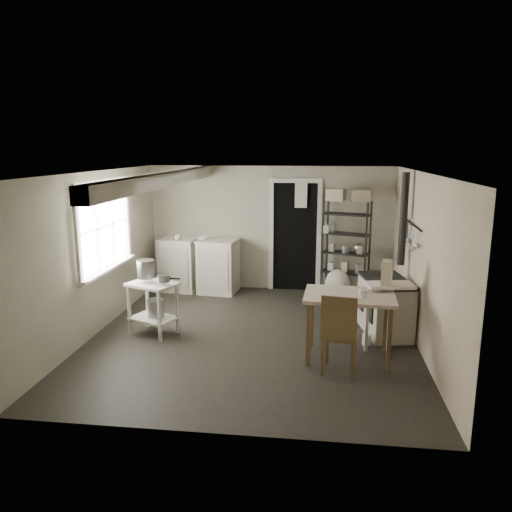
# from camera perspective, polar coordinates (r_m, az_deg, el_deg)

# --- Properties ---
(floor) EXTENTS (5.00, 5.00, 0.00)m
(floor) POSITION_cam_1_polar(r_m,az_deg,el_deg) (7.17, -0.30, -9.13)
(floor) COLOR black
(floor) RESTS_ON ground
(ceiling) EXTENTS (5.00, 5.00, 0.00)m
(ceiling) POSITION_cam_1_polar(r_m,az_deg,el_deg) (6.69, -0.33, 9.55)
(ceiling) COLOR beige
(ceiling) RESTS_ON wall_back
(wall_back) EXTENTS (4.50, 0.02, 2.30)m
(wall_back) POSITION_cam_1_polar(r_m,az_deg,el_deg) (9.28, 1.70, 3.15)
(wall_back) COLOR #AAA691
(wall_back) RESTS_ON ground
(wall_front) EXTENTS (4.50, 0.02, 2.30)m
(wall_front) POSITION_cam_1_polar(r_m,az_deg,el_deg) (4.46, -4.54, -6.93)
(wall_front) COLOR #AAA691
(wall_front) RESTS_ON ground
(wall_left) EXTENTS (0.02, 5.00, 2.30)m
(wall_left) POSITION_cam_1_polar(r_m,az_deg,el_deg) (7.47, -17.70, 0.35)
(wall_left) COLOR #AAA691
(wall_left) RESTS_ON ground
(wall_right) EXTENTS (0.02, 5.00, 2.30)m
(wall_right) POSITION_cam_1_polar(r_m,az_deg,el_deg) (6.92, 18.49, -0.61)
(wall_right) COLOR #AAA691
(wall_right) RESTS_ON ground
(window) EXTENTS (0.12, 1.76, 1.28)m
(window) POSITION_cam_1_polar(r_m,az_deg,el_deg) (7.57, -17.03, 3.25)
(window) COLOR silver
(window) RESTS_ON wall_left
(doorway) EXTENTS (0.96, 0.10, 2.08)m
(doorway) POSITION_cam_1_polar(r_m,az_deg,el_deg) (9.24, 4.46, 2.14)
(doorway) COLOR silver
(doorway) RESTS_ON ground
(ceiling_beam) EXTENTS (0.18, 5.00, 0.18)m
(ceiling_beam) POSITION_cam_1_polar(r_m,az_deg,el_deg) (6.95, -10.29, 8.64)
(ceiling_beam) COLOR silver
(ceiling_beam) RESTS_ON ceiling
(wallpaper_panel) EXTENTS (0.01, 5.00, 2.30)m
(wallpaper_panel) POSITION_cam_1_polar(r_m,az_deg,el_deg) (6.92, 18.41, -0.61)
(wallpaper_panel) COLOR beige
(wallpaper_panel) RESTS_ON wall_right
(utensil_rail) EXTENTS (0.06, 1.20, 0.44)m
(utensil_rail) POSITION_cam_1_polar(r_m,az_deg,el_deg) (7.42, 17.37, 3.44)
(utensil_rail) COLOR #ACACAE
(utensil_rail) RESTS_ON wall_right
(prep_table) EXTENTS (0.79, 0.69, 0.75)m
(prep_table) POSITION_cam_1_polar(r_m,az_deg,el_deg) (7.28, -11.68, -5.71)
(prep_table) COLOR silver
(prep_table) RESTS_ON ground
(stockpot) EXTENTS (0.27, 0.27, 0.26)m
(stockpot) POSITION_cam_1_polar(r_m,az_deg,el_deg) (7.21, -12.48, -1.47)
(stockpot) COLOR #ACACAE
(stockpot) RESTS_ON prep_table
(saucepan) EXTENTS (0.22, 0.22, 0.10)m
(saucepan) POSITION_cam_1_polar(r_m,az_deg,el_deg) (7.02, -10.55, -2.53)
(saucepan) COLOR #ACACAE
(saucepan) RESTS_ON prep_table
(bucket) EXTENTS (0.30, 0.30, 0.25)m
(bucket) POSITION_cam_1_polar(r_m,az_deg,el_deg) (7.27, -11.38, -5.85)
(bucket) COLOR #ACACAE
(bucket) RESTS_ON prep_table
(base_cabinets) EXTENTS (1.56, 0.79, 0.98)m
(base_cabinets) POSITION_cam_1_polar(r_m,az_deg,el_deg) (9.32, -6.51, -1.21)
(base_cabinets) COLOR beige
(base_cabinets) RESTS_ON ground
(mixing_bowl) EXTENTS (0.34, 0.34, 0.07)m
(mixing_bowl) POSITION_cam_1_polar(r_m,az_deg,el_deg) (9.14, -6.18, 1.71)
(mixing_bowl) COLOR white
(mixing_bowl) RESTS_ON base_cabinets
(counter_cup) EXTENTS (0.13, 0.13, 0.09)m
(counter_cup) POSITION_cam_1_polar(r_m,az_deg,el_deg) (9.15, -8.89, 1.72)
(counter_cup) COLOR white
(counter_cup) RESTS_ON base_cabinets
(shelf_rack) EXTENTS (0.87, 0.56, 1.72)m
(shelf_rack) POSITION_cam_1_polar(r_m,az_deg,el_deg) (8.92, 10.23, 1.28)
(shelf_rack) COLOR black
(shelf_rack) RESTS_ON ground
(shelf_jar) EXTENTS (0.09, 0.10, 0.21)m
(shelf_jar) POSITION_cam_1_polar(r_m,az_deg,el_deg) (8.80, 8.01, 4.02)
(shelf_jar) COLOR white
(shelf_jar) RESTS_ON shelf_rack
(storage_box_a) EXTENTS (0.36, 0.33, 0.20)m
(storage_box_a) POSITION_cam_1_polar(r_m,az_deg,el_deg) (8.77, 9.17, 8.13)
(storage_box_a) COLOR beige
(storage_box_a) RESTS_ON shelf_rack
(storage_box_b) EXTENTS (0.33, 0.31, 0.19)m
(storage_box_b) POSITION_cam_1_polar(r_m,az_deg,el_deg) (8.74, 11.87, 7.88)
(storage_box_b) COLOR beige
(storage_box_b) RESTS_ON shelf_rack
(stove) EXTENTS (0.74, 1.10, 0.80)m
(stove) POSITION_cam_1_polar(r_m,az_deg,el_deg) (7.39, 14.56, -5.26)
(stove) COLOR beige
(stove) RESTS_ON ground
(stovepipe) EXTENTS (0.11, 0.11, 1.39)m
(stovepipe) POSITION_cam_1_polar(r_m,az_deg,el_deg) (7.66, 16.50, 4.06)
(stovepipe) COLOR black
(stovepipe) RESTS_ON stove
(side_ledge) EXTENTS (0.64, 0.42, 0.92)m
(side_ledge) POSITION_cam_1_polar(r_m,az_deg,el_deg) (6.76, 14.85, -7.04)
(side_ledge) COLOR silver
(side_ledge) RESTS_ON ground
(oats_box) EXTENTS (0.17, 0.23, 0.31)m
(oats_box) POSITION_cam_1_polar(r_m,az_deg,el_deg) (6.54, 14.70, -2.36)
(oats_box) COLOR beige
(oats_box) RESTS_ON side_ledge
(work_table) EXTENTS (1.15, 0.83, 0.84)m
(work_table) POSITION_cam_1_polar(r_m,az_deg,el_deg) (6.44, 10.48, -8.27)
(work_table) COLOR beige
(work_table) RESTS_ON ground
(table_cup) EXTENTS (0.13, 0.13, 0.10)m
(table_cup) POSITION_cam_1_polar(r_m,az_deg,el_deg) (6.20, 12.10, -4.94)
(table_cup) COLOR white
(table_cup) RESTS_ON work_table
(chair) EXTENTS (0.47, 0.49, 0.98)m
(chair) POSITION_cam_1_polar(r_m,az_deg,el_deg) (6.01, 9.61, -8.67)
(chair) COLOR brown
(chair) RESTS_ON ground
(flour_sack) EXTENTS (0.51, 0.46, 0.53)m
(flour_sack) POSITION_cam_1_polar(r_m,az_deg,el_deg) (8.92, 9.30, -3.37)
(flour_sack) COLOR beige
(flour_sack) RESTS_ON ground
(floor_crock) EXTENTS (0.14, 0.14, 0.16)m
(floor_crock) POSITION_cam_1_polar(r_m,az_deg,el_deg) (7.01, 12.54, -9.28)
(floor_crock) COLOR white
(floor_crock) RESTS_ON ground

